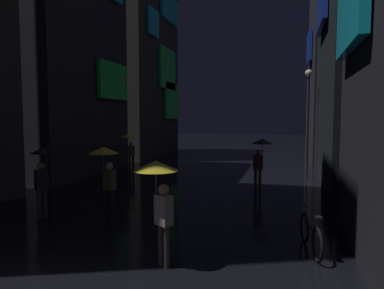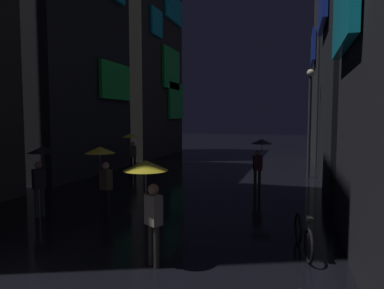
{
  "view_description": "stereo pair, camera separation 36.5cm",
  "coord_description": "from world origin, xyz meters",
  "px_view_note": "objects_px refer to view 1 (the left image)",
  "views": [
    {
      "loc": [
        4.07,
        -3.09,
        2.96
      ],
      "look_at": [
        0.0,
        11.4,
        1.8
      ],
      "focal_mm": 32.0,
      "sensor_mm": 36.0,
      "label": 1
    },
    {
      "loc": [
        4.42,
        -2.99,
        2.96
      ],
      "look_at": [
        0.0,
        11.4,
        1.8
      ],
      "focal_mm": 32.0,
      "sensor_mm": 36.0,
      "label": 2
    }
  ],
  "objects_px": {
    "pedestrian_midstreet_centre_yellow": "(106,162)",
    "pedestrian_near_crossing_black": "(44,162)",
    "pedestrian_foreground_left_yellow": "(129,142)",
    "streetlamp_right_far": "(308,110)",
    "pedestrian_foreground_right_black": "(261,150)",
    "pedestrian_far_right_yellow": "(158,183)",
    "bicycle_parked_at_storefront": "(311,234)"
  },
  "relations": [
    {
      "from": "pedestrian_near_crossing_black",
      "to": "streetlamp_right_far",
      "type": "distance_m",
      "value": 12.42
    },
    {
      "from": "pedestrian_foreground_right_black",
      "to": "bicycle_parked_at_storefront",
      "type": "relative_size",
      "value": 1.18
    },
    {
      "from": "bicycle_parked_at_storefront",
      "to": "streetlamp_right_far",
      "type": "xyz_separation_m",
      "value": [
        0.4,
        10.14,
        2.97
      ]
    },
    {
      "from": "pedestrian_foreground_left_yellow",
      "to": "pedestrian_far_right_yellow",
      "type": "relative_size",
      "value": 1.0
    },
    {
      "from": "pedestrian_far_right_yellow",
      "to": "streetlamp_right_far",
      "type": "bearing_deg",
      "value": 73.88
    },
    {
      "from": "pedestrian_midstreet_centre_yellow",
      "to": "pedestrian_foreground_left_yellow",
      "type": "relative_size",
      "value": 1.0
    },
    {
      "from": "pedestrian_foreground_left_yellow",
      "to": "pedestrian_far_right_yellow",
      "type": "xyz_separation_m",
      "value": [
        5.86,
        -10.65,
        0.0
      ]
    },
    {
      "from": "pedestrian_foreground_right_black",
      "to": "streetlamp_right_far",
      "type": "xyz_separation_m",
      "value": [
        1.98,
        3.85,
        1.69
      ]
    },
    {
      "from": "pedestrian_midstreet_centre_yellow",
      "to": "pedestrian_foreground_right_black",
      "type": "xyz_separation_m",
      "value": [
        4.11,
        5.19,
        0.0
      ]
    },
    {
      "from": "pedestrian_midstreet_centre_yellow",
      "to": "bicycle_parked_at_storefront",
      "type": "xyz_separation_m",
      "value": [
        5.69,
        -1.1,
        -1.28
      ]
    },
    {
      "from": "pedestrian_far_right_yellow",
      "to": "bicycle_parked_at_storefront",
      "type": "bearing_deg",
      "value": 27.65
    },
    {
      "from": "pedestrian_foreground_right_black",
      "to": "pedestrian_far_right_yellow",
      "type": "relative_size",
      "value": 1.0
    },
    {
      "from": "pedestrian_foreground_right_black",
      "to": "pedestrian_near_crossing_black",
      "type": "bearing_deg",
      "value": -136.51
    },
    {
      "from": "pedestrian_midstreet_centre_yellow",
      "to": "pedestrian_foreground_left_yellow",
      "type": "height_order",
      "value": "same"
    },
    {
      "from": "pedestrian_foreground_right_black",
      "to": "streetlamp_right_far",
      "type": "bearing_deg",
      "value": 62.84
    },
    {
      "from": "pedestrian_foreground_left_yellow",
      "to": "pedestrian_far_right_yellow",
      "type": "height_order",
      "value": "same"
    },
    {
      "from": "pedestrian_foreground_left_yellow",
      "to": "streetlamp_right_far",
      "type": "distance_m",
      "value": 9.46
    },
    {
      "from": "pedestrian_near_crossing_black",
      "to": "pedestrian_far_right_yellow",
      "type": "bearing_deg",
      "value": -26.63
    },
    {
      "from": "pedestrian_foreground_left_yellow",
      "to": "bicycle_parked_at_storefront",
      "type": "xyz_separation_m",
      "value": [
        8.85,
        -9.08,
        -1.28
      ]
    },
    {
      "from": "bicycle_parked_at_storefront",
      "to": "streetlamp_right_far",
      "type": "relative_size",
      "value": 0.34
    },
    {
      "from": "pedestrian_near_crossing_black",
      "to": "streetlamp_right_far",
      "type": "height_order",
      "value": "streetlamp_right_far"
    },
    {
      "from": "pedestrian_foreground_left_yellow",
      "to": "bicycle_parked_at_storefront",
      "type": "distance_m",
      "value": 12.74
    },
    {
      "from": "pedestrian_near_crossing_black",
      "to": "streetlamp_right_far",
      "type": "bearing_deg",
      "value": 50.19
    },
    {
      "from": "pedestrian_foreground_left_yellow",
      "to": "streetlamp_right_far",
      "type": "xyz_separation_m",
      "value": [
        9.24,
        1.06,
        1.69
      ]
    },
    {
      "from": "pedestrian_midstreet_centre_yellow",
      "to": "streetlamp_right_far",
      "type": "relative_size",
      "value": 0.4
    },
    {
      "from": "streetlamp_right_far",
      "to": "bicycle_parked_at_storefront",
      "type": "bearing_deg",
      "value": -92.24
    },
    {
      "from": "pedestrian_midstreet_centre_yellow",
      "to": "pedestrian_foreground_left_yellow",
      "type": "bearing_deg",
      "value": 111.57
    },
    {
      "from": "pedestrian_foreground_right_black",
      "to": "pedestrian_midstreet_centre_yellow",
      "type": "bearing_deg",
      "value": -128.4
    },
    {
      "from": "bicycle_parked_at_storefront",
      "to": "pedestrian_foreground_right_black",
      "type": "bearing_deg",
      "value": 104.1
    },
    {
      "from": "pedestrian_near_crossing_black",
      "to": "pedestrian_far_right_yellow",
      "type": "distance_m",
      "value": 5.03
    },
    {
      "from": "pedestrian_foreground_left_yellow",
      "to": "pedestrian_foreground_right_black",
      "type": "bearing_deg",
      "value": -21.04
    },
    {
      "from": "pedestrian_midstreet_centre_yellow",
      "to": "pedestrian_near_crossing_black",
      "type": "xyz_separation_m",
      "value": [
        -1.79,
        -0.41,
        0.0
      ]
    }
  ]
}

